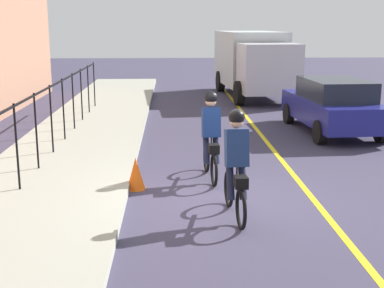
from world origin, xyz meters
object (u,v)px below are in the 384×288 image
at_px(cyclist_follow, 236,165).
at_px(box_truck_background, 253,61).
at_px(traffic_cone_near, 136,173).
at_px(cyclist_lead, 211,137).
at_px(patrol_sedan, 333,105).

xyz_separation_m(cyclist_follow, box_truck_background, (14.80, -2.54, 0.64)).
distance_m(cyclist_follow, traffic_cone_near, 2.46).
relative_size(cyclist_lead, box_truck_background, 0.27).
bearing_deg(box_truck_background, traffic_cone_near, -22.41).
distance_m(cyclist_lead, patrol_sedan, 6.09).
height_order(cyclist_follow, box_truck_background, box_truck_background).
bearing_deg(patrol_sedan, cyclist_follow, 148.55).
bearing_deg(cyclist_lead, box_truck_background, -16.78).
height_order(cyclist_lead, box_truck_background, box_truck_background).
xyz_separation_m(cyclist_lead, patrol_sedan, (4.67, -3.91, -0.09)).
relative_size(cyclist_follow, box_truck_background, 0.27).
xyz_separation_m(patrol_sedan, box_truck_background, (7.90, 1.12, 0.73)).
distance_m(cyclist_lead, box_truck_background, 12.89).
xyz_separation_m(cyclist_follow, patrol_sedan, (6.90, -3.67, -0.09)).
bearing_deg(cyclist_follow, cyclist_lead, 1.84).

